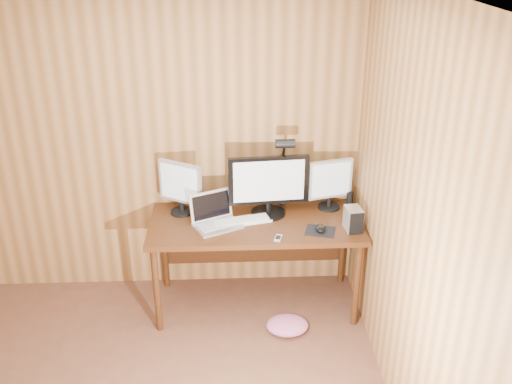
{
  "coord_description": "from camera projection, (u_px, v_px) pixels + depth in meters",
  "views": [
    {
      "loc": [
        0.76,
        -2.16,
        2.78
      ],
      "look_at": [
        0.93,
        1.58,
        1.02
      ],
      "focal_mm": 40.0,
      "sensor_mm": 36.0,
      "label": 1
    }
  ],
  "objects": [
    {
      "name": "fabric_pile",
      "position": [
        287.0,
        325.0,
        4.28
      ],
      "size": [
        0.34,
        0.29,
        0.1
      ],
      "primitive_type": null,
      "rotation": [
        0.0,
        0.0,
        0.08
      ],
      "color": "#C8608C",
      "rests_on": "floor"
    },
    {
      "name": "mouse",
      "position": [
        320.0,
        228.0,
        4.15
      ],
      "size": [
        0.09,
        0.12,
        0.04
      ],
      "primitive_type": "ellipsoid",
      "rotation": [
        0.0,
        0.0,
        -0.17
      ],
      "color": "black",
      "rests_on": "mousepad"
    },
    {
      "name": "monitor_right",
      "position": [
        330.0,
        183.0,
        4.41
      ],
      "size": [
        0.35,
        0.17,
        0.41
      ],
      "rotation": [
        0.0,
        0.0,
        0.26
      ],
      "color": "black",
      "rests_on": "desk"
    },
    {
      "name": "phone",
      "position": [
        278.0,
        238.0,
        4.06
      ],
      "size": [
        0.07,
        0.1,
        0.01
      ],
      "rotation": [
        0.0,
        0.0,
        -0.27
      ],
      "color": "silver",
      "rests_on": "desk"
    },
    {
      "name": "hard_drive",
      "position": [
        353.0,
        219.0,
        4.15
      ],
      "size": [
        0.13,
        0.17,
        0.17
      ],
      "rotation": [
        0.0,
        0.0,
        0.12
      ],
      "color": "silver",
      "rests_on": "desk"
    },
    {
      "name": "desk_lamp",
      "position": [
        284.0,
        162.0,
        4.34
      ],
      "size": [
        0.15,
        0.21,
        0.64
      ],
      "rotation": [
        0.0,
        0.0,
        -0.23
      ],
      "color": "black",
      "rests_on": "desk"
    },
    {
      "name": "speaker",
      "position": [
        350.0,
        200.0,
        4.5
      ],
      "size": [
        0.05,
        0.05,
        0.13
      ],
      "primitive_type": "cylinder",
      "color": "black",
      "rests_on": "desk"
    },
    {
      "name": "keyboard",
      "position": [
        241.0,
        221.0,
        4.28
      ],
      "size": [
        0.47,
        0.24,
        0.02
      ],
      "rotation": [
        0.0,
        0.0,
        0.26
      ],
      "color": "white",
      "rests_on": "desk"
    },
    {
      "name": "desk",
      "position": [
        255.0,
        231.0,
        4.41
      ],
      "size": [
        1.6,
        0.7,
        0.75
      ],
      "color": "#41210D",
      "rests_on": "floor"
    },
    {
      "name": "laptop",
      "position": [
        215.0,
        217.0,
        4.23
      ],
      "size": [
        0.41,
        0.37,
        0.24
      ],
      "rotation": [
        0.0,
        0.0,
        0.45
      ],
      "color": "silver",
      "rests_on": "desk"
    },
    {
      "name": "monitor_center",
      "position": [
        268.0,
        185.0,
        4.31
      ],
      "size": [
        0.61,
        0.27,
        0.48
      ],
      "rotation": [
        0.0,
        0.0,
        0.09
      ],
      "color": "black",
      "rests_on": "desk"
    },
    {
      "name": "monitor_left",
      "position": [
        180.0,
        186.0,
        4.33
      ],
      "size": [
        0.33,
        0.22,
        0.42
      ],
      "rotation": [
        0.0,
        0.0,
        -0.54
      ],
      "color": "black",
      "rests_on": "desk"
    },
    {
      "name": "mousepad",
      "position": [
        320.0,
        231.0,
        4.16
      ],
      "size": [
        0.25,
        0.22,
        0.0
      ],
      "primitive_type": "cube",
      "rotation": [
        0.0,
        0.0,
        -0.27
      ],
      "color": "black",
      "rests_on": "desk"
    },
    {
      "name": "room_shell",
      "position": [
        66.0,
        298.0,
        2.57
      ],
      "size": [
        4.0,
        4.0,
        4.0
      ],
      "color": "brown",
      "rests_on": "ground"
    }
  ]
}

